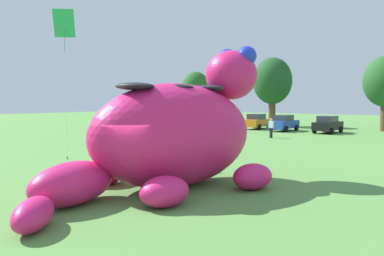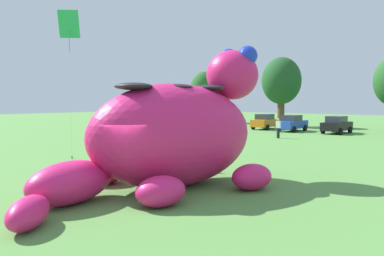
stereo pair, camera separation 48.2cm
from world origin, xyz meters
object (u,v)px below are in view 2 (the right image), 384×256
(car_blue, at_px, (292,123))
(spectator_near_inflatable, at_px, (278,128))
(car_black, at_px, (337,125))
(tethered_flying_kite, at_px, (69,26))
(car_orange, at_px, (265,122))
(giant_inflatable_creature, at_px, (175,134))

(car_blue, height_order, spectator_near_inflatable, car_blue)
(car_black, bearing_deg, tethered_flying_kite, -102.08)
(car_black, height_order, spectator_near_inflatable, car_black)
(car_blue, bearing_deg, spectator_near_inflatable, -72.74)
(car_orange, xyz_separation_m, car_blue, (3.63, -0.72, 0.00))
(spectator_near_inflatable, distance_m, tethered_flying_kite, 19.34)
(car_orange, height_order, car_blue, same)
(giant_inflatable_creature, relative_size, spectator_near_inflatable, 6.48)
(giant_inflatable_creature, xyz_separation_m, tethered_flying_kite, (-9.06, 1.21, 5.29))
(giant_inflatable_creature, bearing_deg, car_black, 97.43)
(car_black, bearing_deg, spectator_near_inflatable, -105.44)
(spectator_near_inflatable, bearing_deg, giant_inflatable_creature, -73.37)
(car_orange, height_order, car_black, same)
(spectator_near_inflatable, bearing_deg, car_orange, 125.94)
(car_black, distance_m, spectator_near_inflatable, 8.22)
(car_blue, relative_size, spectator_near_inflatable, 2.42)
(giant_inflatable_creature, bearing_deg, car_orange, 113.11)
(car_black, bearing_deg, giant_inflatable_creature, -82.57)
(car_orange, relative_size, tethered_flying_kite, 0.52)
(spectator_near_inflatable, xyz_separation_m, tethered_flying_kite, (-3.34, -17.92, 6.45))
(car_black, relative_size, spectator_near_inflatable, 2.42)
(car_blue, xyz_separation_m, car_black, (4.51, 0.44, 0.00))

